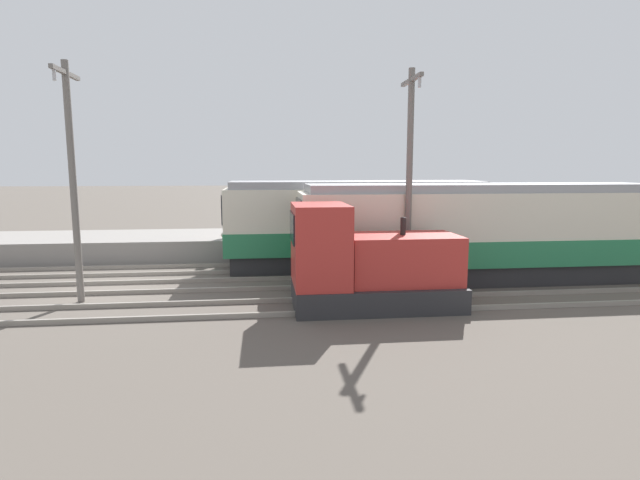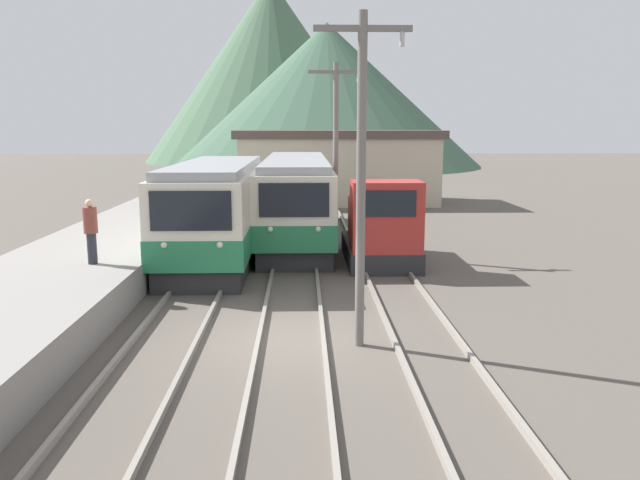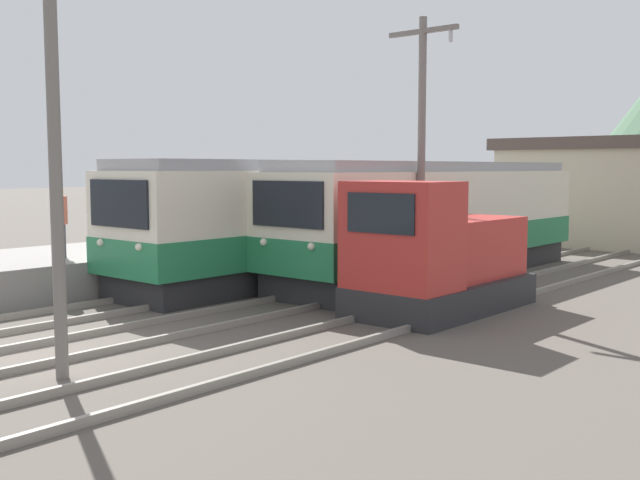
{
  "view_description": "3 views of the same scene",
  "coord_description": "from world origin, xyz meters",
  "px_view_note": "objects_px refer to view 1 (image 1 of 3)",
  "views": [
    {
      "loc": [
        17.06,
        5.09,
        4.0
      ],
      "look_at": [
        0.26,
        7.02,
        1.56
      ],
      "focal_mm": 28.0,
      "sensor_mm": 36.0,
      "label": 1
    },
    {
      "loc": [
        0.47,
        -13.45,
        4.72
      ],
      "look_at": [
        1.0,
        5.37,
        1.3
      ],
      "focal_mm": 35.0,
      "sensor_mm": 36.0,
      "label": 2
    },
    {
      "loc": [
        12.24,
        -6.41,
        3.29
      ],
      "look_at": [
        1.19,
        6.34,
        1.65
      ],
      "focal_mm": 42.0,
      "sensor_mm": 36.0,
      "label": 3
    }
  ],
  "objects_px": {
    "shunting_locomotive": "(367,266)",
    "catenary_mast_mid": "(409,174)",
    "commuter_train_left": "(356,227)",
    "commuter_train_center": "(481,236)",
    "catenary_mast_near": "(72,174)",
    "person_on_platform": "(232,214)"
  },
  "relations": [
    {
      "from": "shunting_locomotive",
      "to": "catenary_mast_mid",
      "type": "bearing_deg",
      "value": 132.43
    },
    {
      "from": "catenary_mast_near",
      "to": "catenary_mast_mid",
      "type": "relative_size",
      "value": 1.0
    },
    {
      "from": "commuter_train_center",
      "to": "shunting_locomotive",
      "type": "relative_size",
      "value": 2.71
    },
    {
      "from": "commuter_train_center",
      "to": "shunting_locomotive",
      "type": "bearing_deg",
      "value": -57.78
    },
    {
      "from": "commuter_train_center",
      "to": "catenary_mast_near",
      "type": "height_order",
      "value": "catenary_mast_near"
    },
    {
      "from": "catenary_mast_near",
      "to": "person_on_platform",
      "type": "relative_size",
      "value": 3.88
    },
    {
      "from": "commuter_train_left",
      "to": "commuter_train_center",
      "type": "relative_size",
      "value": 0.8
    },
    {
      "from": "commuter_train_left",
      "to": "shunting_locomotive",
      "type": "relative_size",
      "value": 2.18
    },
    {
      "from": "shunting_locomotive",
      "to": "catenary_mast_near",
      "type": "distance_m",
      "value": 8.97
    },
    {
      "from": "commuter_train_left",
      "to": "person_on_platform",
      "type": "distance_m",
      "value": 5.82
    },
    {
      "from": "catenary_mast_near",
      "to": "commuter_train_center",
      "type": "bearing_deg",
      "value": 96.51
    },
    {
      "from": "commuter_train_left",
      "to": "shunting_locomotive",
      "type": "height_order",
      "value": "commuter_train_left"
    },
    {
      "from": "commuter_train_center",
      "to": "person_on_platform",
      "type": "bearing_deg",
      "value": -121.54
    },
    {
      "from": "commuter_train_left",
      "to": "person_on_platform",
      "type": "bearing_deg",
      "value": -118.62
    },
    {
      "from": "catenary_mast_mid",
      "to": "catenary_mast_near",
      "type": "bearing_deg",
      "value": -90.0
    },
    {
      "from": "commuter_train_center",
      "to": "catenary_mast_mid",
      "type": "xyz_separation_m",
      "value": [
        1.51,
        -3.13,
        2.22
      ]
    },
    {
      "from": "person_on_platform",
      "to": "commuter_train_left",
      "type": "bearing_deg",
      "value": 61.38
    },
    {
      "from": "shunting_locomotive",
      "to": "catenary_mast_mid",
      "type": "xyz_separation_m",
      "value": [
        -1.49,
        1.63,
        2.63
      ]
    },
    {
      "from": "person_on_platform",
      "to": "catenary_mast_mid",
      "type": "bearing_deg",
      "value": 40.1
    },
    {
      "from": "shunting_locomotive",
      "to": "catenary_mast_near",
      "type": "xyz_separation_m",
      "value": [
        -1.49,
        -8.45,
        2.63
      ]
    },
    {
      "from": "catenary_mast_near",
      "to": "shunting_locomotive",
      "type": "bearing_deg",
      "value": 79.99
    },
    {
      "from": "commuter_train_center",
      "to": "catenary_mast_near",
      "type": "xyz_separation_m",
      "value": [
        1.51,
        -13.21,
        2.22
      ]
    }
  ]
}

